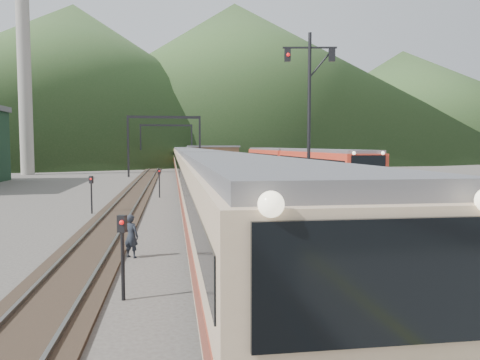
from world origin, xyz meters
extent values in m
cube|color=black|center=(0.00, 40.00, 0.06)|extent=(2.60, 200.00, 0.12)
cube|color=slate|center=(-0.72, 40.00, 0.16)|extent=(0.10, 200.00, 0.14)
cube|color=slate|center=(0.72, 40.00, 0.16)|extent=(0.10, 200.00, 0.14)
cube|color=black|center=(-5.00, 40.00, 0.06)|extent=(2.60, 200.00, 0.12)
cube|color=slate|center=(-5.72, 40.00, 0.16)|extent=(0.10, 200.00, 0.14)
cube|color=slate|center=(-4.28, 40.00, 0.16)|extent=(0.10, 200.00, 0.14)
cube|color=black|center=(11.50, 40.00, 0.06)|extent=(2.60, 200.00, 0.12)
cube|color=slate|center=(10.78, 40.00, 0.16)|extent=(0.10, 200.00, 0.14)
cube|color=slate|center=(12.22, 40.00, 0.16)|extent=(0.10, 200.00, 0.14)
cube|color=gray|center=(5.60, 38.00, 0.50)|extent=(8.00, 100.00, 1.00)
cube|color=black|center=(-7.50, 55.00, 4.00)|extent=(0.25, 0.25, 8.00)
cube|color=black|center=(1.80, 55.00, 4.00)|extent=(0.25, 0.25, 8.00)
cube|color=black|center=(-2.85, 55.00, 7.80)|extent=(9.30, 0.22, 0.35)
cube|color=black|center=(-7.50, 80.00, 4.00)|extent=(0.25, 0.25, 8.00)
cube|color=black|center=(1.80, 80.00, 4.00)|extent=(0.25, 0.25, 8.00)
cube|color=black|center=(-2.85, 80.00, 7.80)|extent=(9.30, 0.22, 0.35)
cylinder|color=#9E998E|center=(-22.00, 62.00, 15.00)|extent=(1.80, 1.80, 30.00)
cube|color=brown|center=(5.60, 78.00, 2.40)|extent=(9.00, 4.00, 2.80)
cube|color=slate|center=(5.60, 78.00, 3.95)|extent=(9.40, 4.40, 0.30)
cone|color=#2D4E22|center=(-40.00, 190.00, 30.00)|extent=(180.00, 180.00, 60.00)
cone|color=#2D4E22|center=(30.00, 230.00, 37.50)|extent=(220.00, 220.00, 75.00)
cone|color=#2D4E22|center=(110.00, 210.00, 25.00)|extent=(160.00, 160.00, 50.00)
cube|color=#D7B68F|center=(0.00, 6.84, 2.06)|extent=(3.00, 20.17, 3.66)
cube|color=#D7B68F|center=(0.00, 27.51, 2.06)|extent=(3.00, 20.17, 3.66)
cube|color=#D7B68F|center=(0.00, 48.18, 2.06)|extent=(3.00, 20.17, 3.66)
cube|color=#D7B68F|center=(0.00, 68.85, 2.06)|extent=(3.00, 20.17, 3.66)
cube|color=#D7B68F|center=(0.00, 89.52, 2.06)|extent=(3.00, 20.17, 3.66)
cube|color=red|center=(11.50, 33.50, 2.08)|extent=(3.03, 20.40, 3.70)
cube|color=red|center=(11.50, 54.40, 2.08)|extent=(3.03, 20.40, 3.70)
cylinder|color=black|center=(3.68, 11.39, 4.83)|extent=(0.14, 0.14, 7.66)
cube|color=black|center=(3.68, 11.39, 8.06)|extent=(2.18, 0.41, 0.07)
cube|color=black|center=(2.79, 11.53, 7.76)|extent=(0.27, 0.22, 0.50)
cube|color=black|center=(4.57, 11.25, 7.76)|extent=(0.27, 0.22, 0.50)
cylinder|color=black|center=(-3.22, 5.17, 1.00)|extent=(0.10, 0.10, 2.00)
cube|color=black|center=(-3.22, 5.17, 2.05)|extent=(0.26, 0.23, 0.45)
cylinder|color=black|center=(-2.89, 29.88, 1.00)|extent=(0.10, 0.10, 2.00)
cube|color=black|center=(-2.89, 29.88, 2.05)|extent=(0.24, 0.19, 0.45)
cylinder|color=black|center=(-6.71, 21.65, 1.00)|extent=(0.10, 0.10, 2.00)
cube|color=black|center=(-6.71, 21.65, 2.05)|extent=(0.27, 0.24, 0.45)
imported|color=#212730|center=(-3.41, 9.98, 0.80)|extent=(0.69, 0.62, 1.60)
camera|label=1|loc=(-1.91, -7.28, 4.10)|focal=35.00mm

